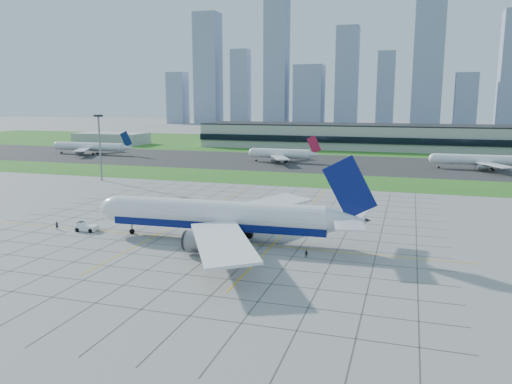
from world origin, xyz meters
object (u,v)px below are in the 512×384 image
pushback_tug (86,227)px  crew_far (306,254)px  distant_jet_0 (90,147)px  distant_jet_1 (282,154)px  crew_near (57,225)px  airliner (221,217)px  light_mast (100,139)px  distant_jet_2 (486,160)px

pushback_tug → crew_far: (55.11, -4.86, -0.19)m
distant_jet_0 → distant_jet_1: 116.71m
crew_near → distant_jet_1: distant_jet_1 is taller
airliner → pushback_tug: airliner is taller
light_mast → distant_jet_2: light_mast is taller
crew_near → distant_jet_1: bearing=27.9°
pushback_tug → distant_jet_1: size_ratio=0.19×
distant_jet_0 → airliner: bearing=-46.8°
pushback_tug → distant_jet_0: (-104.57, 149.74, 3.51)m
crew_far → distant_jet_0: bearing=143.9°
distant_jet_1 → distant_jet_2: bearing=-0.1°
distant_jet_0 → pushback_tug: bearing=-55.1°
light_mast → distant_jet_1: size_ratio=0.60×
pushback_tug → distant_jet_0: bearing=122.2°
pushback_tug → crew_near: size_ratio=4.04×
pushback_tug → distant_jet_2: size_ratio=0.16×
airliner → crew_near: (-41.85, -2.75, -4.51)m
light_mast → crew_near: bearing=-63.7°
airliner → distant_jet_1: 144.95m
airliner → distant_jet_1: airliner is taller
distant_jet_2 → crew_near: bearing=-128.1°
light_mast → distant_jet_0: 103.59m
crew_far → airliner: bearing=169.7°
airliner → crew_near: airliner is taller
distant_jet_1 → airliner: bearing=-81.2°
crew_near → crew_far: crew_near is taller
crew_far → distant_jet_1: bearing=114.0°
light_mast → pushback_tug: 81.40m
light_mast → pushback_tug: bearing=-58.5°
light_mast → distant_jet_2: 167.62m
airliner → distant_jet_0: (-138.73, 147.65, -1.00)m
distant_jet_2 → pushback_tug: bearing=-126.3°
distant_jet_2 → distant_jet_1: bearing=179.9°
airliner → distant_jet_2: airliner is taller
crew_near → distant_jet_0: 178.94m
pushback_tug → distant_jet_2: distant_jet_2 is taller
crew_near → distant_jet_1: (19.74, 146.00, 3.50)m
distant_jet_2 → crew_far: bearing=-109.0°
distant_jet_1 → light_mast: bearing=-124.9°
distant_jet_1 → crew_far: bearing=-74.0°
crew_near → light_mast: bearing=62.0°
pushback_tug → crew_near: bearing=-177.8°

